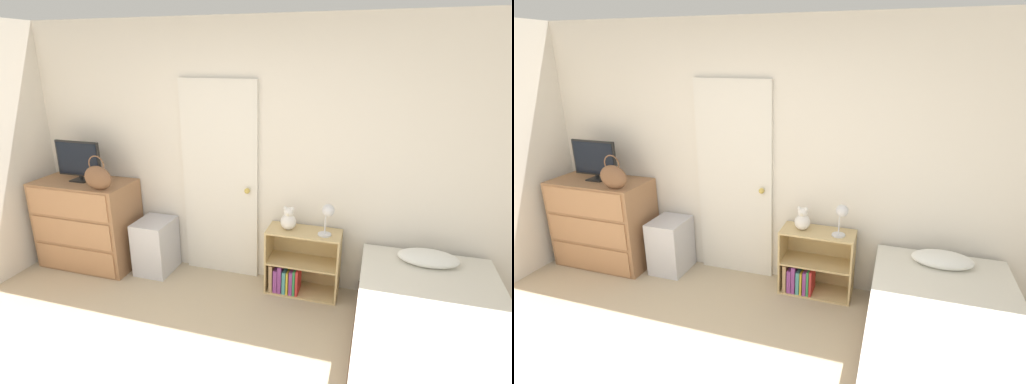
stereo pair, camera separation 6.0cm
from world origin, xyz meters
The scene contains 10 objects.
wall_back centered at (0.00, 2.23, 1.27)m, with size 10.00×0.06×2.55m.
door_closed centered at (-0.32, 2.18, 1.00)m, with size 0.79×0.09×2.01m.
dresser centered at (-1.77, 1.91, 0.48)m, with size 1.03×0.54×0.95m.
tv centered at (-1.80, 1.93, 1.17)m, with size 0.52×0.16×0.42m.
handbag centered at (-1.42, 1.73, 1.08)m, with size 0.30×0.11×0.35m.
storage_bin centered at (-1.00, 1.97, 0.29)m, with size 0.35×0.41×0.57m.
bookshelf centered at (0.51, 2.03, 0.26)m, with size 0.70×0.31×0.65m.
teddy_bear centered at (0.42, 2.02, 0.75)m, with size 0.15×0.15×0.23m.
desk_lamp centered at (0.79, 1.98, 0.87)m, with size 0.14×0.14×0.31m.
bed centered at (1.66, 1.28, 0.27)m, with size 1.10×1.82×0.65m.
Camera 1 is at (1.16, -1.37, 2.20)m, focal length 28.00 mm.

